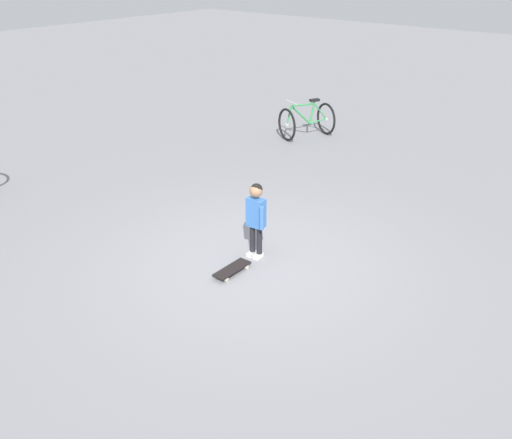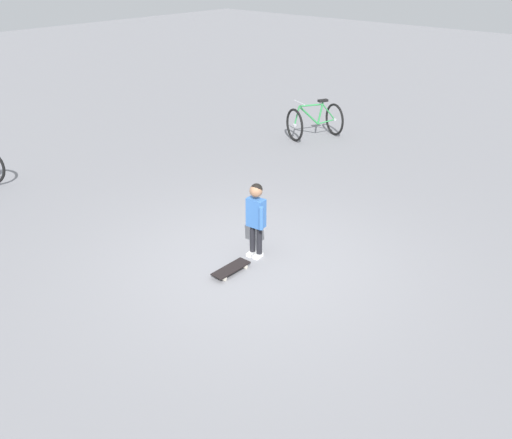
# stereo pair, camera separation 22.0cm
# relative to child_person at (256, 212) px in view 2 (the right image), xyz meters

# --- Properties ---
(ground_plane) EXTENTS (50.00, 50.00, 0.00)m
(ground_plane) POSITION_rel_child_person_xyz_m (0.16, 0.13, -0.66)
(ground_plane) COLOR gray
(child_person) EXTENTS (0.20, 0.38, 1.06)m
(child_person) POSITION_rel_child_person_xyz_m (0.00, 0.00, 0.00)
(child_person) COLOR black
(child_person) RESTS_ON ground
(skateboard) EXTENTS (0.57, 0.20, 0.07)m
(skateboard) POSITION_rel_child_person_xyz_m (0.55, 0.06, -0.60)
(skateboard) COLOR black
(skateboard) RESTS_ON ground
(bicycle_near) EXTENTS (1.26, 1.07, 0.85)m
(bicycle_near) POSITION_rel_child_person_xyz_m (-4.84, -2.56, -0.28)
(bicycle_near) COLOR black
(bicycle_near) RESTS_ON ground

